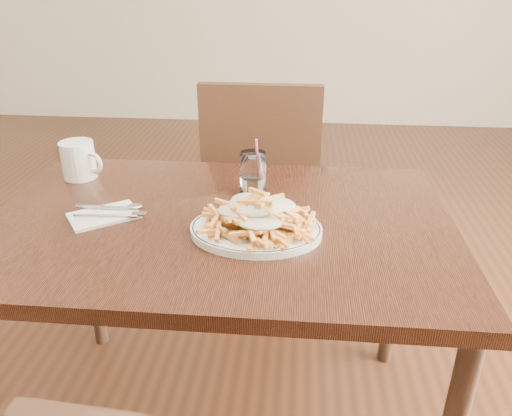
# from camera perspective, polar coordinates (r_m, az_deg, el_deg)

# --- Properties ---
(table) EXTENTS (1.20, 0.80, 0.75)m
(table) POSITION_cam_1_polar(r_m,az_deg,el_deg) (1.33, -4.09, -4.16)
(table) COLOR black
(table) RESTS_ON ground
(chair_far) EXTENTS (0.45, 0.45, 0.97)m
(chair_far) POSITION_cam_1_polar(r_m,az_deg,el_deg) (2.03, 0.72, 3.00)
(chair_far) COLOR #321C10
(chair_far) RESTS_ON ground
(fries_plate) EXTENTS (0.34, 0.30, 0.02)m
(fries_plate) POSITION_cam_1_polar(r_m,az_deg,el_deg) (1.21, 0.00, -2.50)
(fries_plate) COLOR white
(fries_plate) RESTS_ON table
(loaded_fries) EXTENTS (0.30, 0.27, 0.08)m
(loaded_fries) POSITION_cam_1_polar(r_m,az_deg,el_deg) (1.19, 0.00, -0.32)
(loaded_fries) COLOR #EEA149
(loaded_fries) RESTS_ON fries_plate
(napkin) EXTENTS (0.20, 0.19, 0.01)m
(napkin) POSITION_cam_1_polar(r_m,az_deg,el_deg) (1.36, -16.99, -0.83)
(napkin) COLOR silver
(napkin) RESTS_ON table
(cutlery) EXTENTS (0.21, 0.08, 0.01)m
(cutlery) POSITION_cam_1_polar(r_m,az_deg,el_deg) (1.36, -16.95, -0.43)
(cutlery) COLOR silver
(cutlery) RESTS_ON napkin
(water_glass) EXTENTS (0.07, 0.07, 0.16)m
(water_glass) POSITION_cam_1_polar(r_m,az_deg,el_deg) (1.42, -0.36, 3.76)
(water_glass) COLOR white
(water_glass) RESTS_ON table
(coffee_mug) EXTENTS (0.14, 0.10, 0.11)m
(coffee_mug) POSITION_cam_1_polar(r_m,az_deg,el_deg) (1.62, -19.57, 5.19)
(coffee_mug) COLOR white
(coffee_mug) RESTS_ON table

